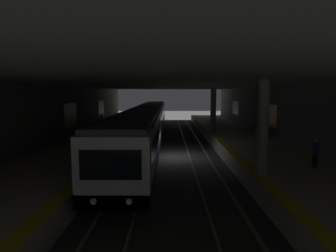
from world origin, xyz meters
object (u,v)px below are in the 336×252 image
bench_left_near (268,132)px  person_boarding (102,120)px  bench_left_mid (254,127)px  bench_right_mid (101,121)px  bench_right_near (59,137)px  person_walking_mid (94,135)px  pillar_near (263,128)px  metro_train (148,123)px  person_waiting_near (315,152)px  pillar_far (213,110)px  backpack_on_floor (78,135)px

bench_left_near → person_boarding: (8.06, 16.35, 0.35)m
bench_left_mid → bench_right_mid: 18.32m
bench_right_near → bench_left_near: bearing=-79.9°
person_walking_mid → pillar_near: bearing=-124.4°
metro_train → bench_right_near: bearing=138.2°
bench_right_near → bench_right_mid: (13.81, 0.00, 0.00)m
bench_left_near → person_waiting_near: bearing=174.9°
bench_right_near → person_walking_mid: 3.61m
pillar_far → bench_left_mid: bearing=-89.7°
bench_right_near → metro_train: bearing=-41.8°
bench_right_mid → backpack_on_floor: size_ratio=4.25×
bench_right_near → person_boarding: 11.13m
metro_train → person_waiting_near: 17.19m
person_waiting_near → person_walking_mid: (5.29, 13.03, 0.13)m
pillar_near → backpack_on_floor: (12.25, 12.65, -2.08)m
metro_train → bench_right_near: (-7.07, 6.33, -0.45)m
pillar_far → person_boarding: pillar_far is taller
metro_train → bench_right_mid: 9.26m
bench_left_mid → person_waiting_near: 14.23m
bench_left_near → person_boarding: person_boarding is taller
pillar_far → person_boarding: bearing=72.0°
metro_train → pillar_near: bearing=-157.1°
bench_left_near → person_boarding: 18.23m
person_boarding → backpack_on_floor: person_boarding is taller
pillar_far → person_waiting_near: pillar_far is taller
bench_right_near → backpack_on_floor: (3.84, -0.23, -0.32)m
pillar_near → metro_train: size_ratio=0.12×
metro_train → pillar_far: bearing=-89.4°
metro_train → person_walking_mid: metro_train is taller
pillar_near → person_waiting_near: bearing=-67.2°
backpack_on_floor → metro_train: bearing=-62.1°
bench_left_mid → metro_train: bearing=90.5°
pillar_far → person_walking_mid: 13.26m
bench_left_near → bench_right_mid: bearing=57.8°
pillar_far → bench_right_mid: pillar_far is taller
bench_left_mid → person_walking_mid: 16.54m
bench_right_near → person_waiting_near: (-7.03, -16.16, 0.30)m
pillar_near → person_boarding: size_ratio=2.80×
metro_train → bench_left_mid: size_ratio=22.45×
pillar_far → bench_right_near: bearing=119.0°
bench_right_mid → pillar_far: bearing=-117.4°
person_boarding → backpack_on_floor: (-7.26, 0.49, -0.68)m
bench_left_near → person_boarding: size_ratio=1.05×
pillar_far → backpack_on_floor: bearing=104.6°
pillar_near → pillar_far: same height
pillar_far → person_boarding: (3.96, 12.17, -1.40)m
pillar_near → backpack_on_floor: bearing=45.9°
pillar_near → metro_train: (15.49, 6.55, -1.30)m
pillar_near → person_boarding: 23.04m
pillar_near → person_waiting_near: (1.38, -3.28, -1.45)m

